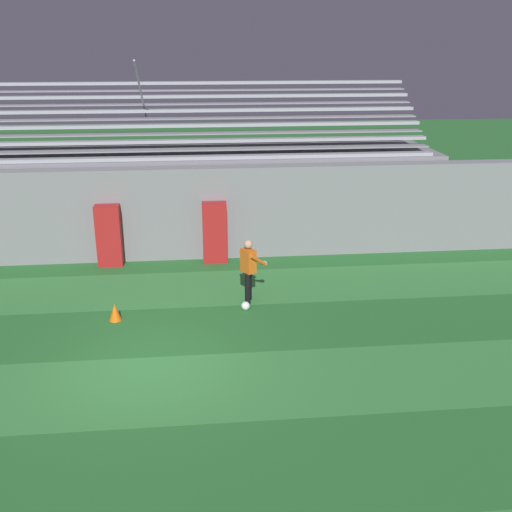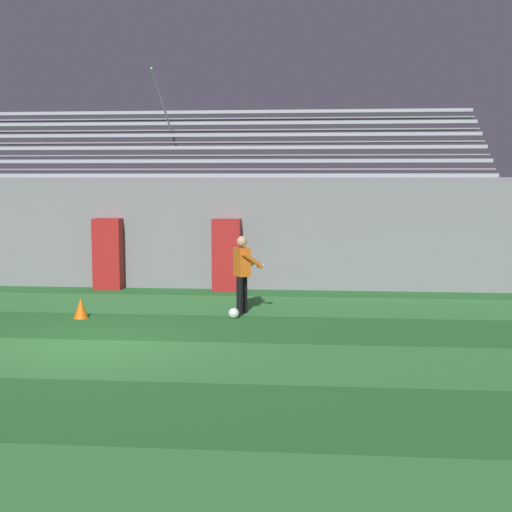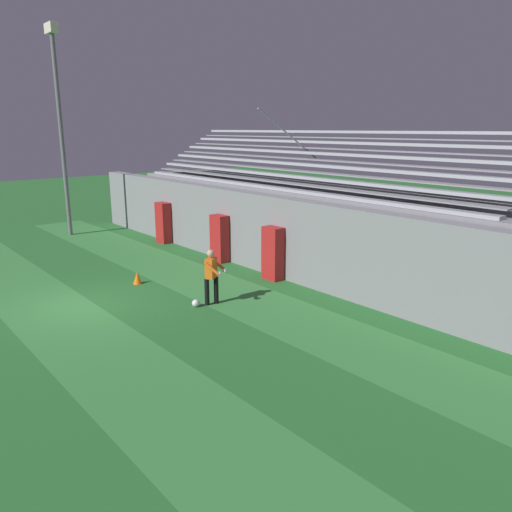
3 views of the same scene
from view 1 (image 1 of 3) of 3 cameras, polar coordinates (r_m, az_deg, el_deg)
ground_plane at (r=12.85m, az=-9.93°, el=-9.88°), size 80.00×80.00×0.00m
turf_stripe_mid at (r=11.94m, az=-10.25°, el=-12.35°), size 28.00×2.47×0.01m
turf_stripe_far at (r=16.35m, az=-9.08°, el=-3.17°), size 28.00×2.47×0.01m
back_wall at (r=18.36m, az=-8.92°, el=4.01°), size 24.00×0.60×2.80m
padding_pillar_gate_left at (r=18.12m, az=-13.83°, el=1.88°), size 0.72×0.44×1.84m
padding_pillar_gate_right at (r=17.94m, az=-3.95°, el=2.24°), size 0.72×0.44×1.84m
bleacher_stand at (r=20.94m, az=-8.60°, el=6.27°), size 18.00×4.75×5.83m
goalkeeper at (r=15.06m, az=-0.68°, el=-1.03°), size 0.70×0.73×1.67m
soccer_ball at (r=14.90m, az=-1.00°, el=-4.77°), size 0.22×0.22×0.22m
traffic_cone at (r=14.72m, az=-13.28°, el=-5.22°), size 0.30×0.30×0.42m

